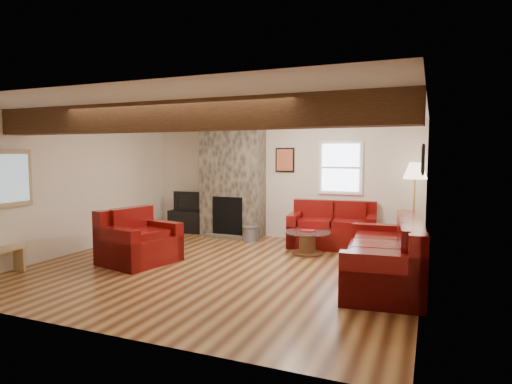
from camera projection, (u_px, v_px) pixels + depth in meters
room at (221, 190)px, 6.78m from camera, size 8.00×8.00×8.00m
oak_beam at (177, 116)px, 5.54m from camera, size 6.00×0.36×0.38m
chimney_breast at (232, 182)px, 9.46m from camera, size 1.40×0.67×2.50m
back_window at (340, 168)px, 8.74m from camera, size 0.90×0.08×1.10m
hatch_window at (3, 179)px, 6.50m from camera, size 0.08×1.00×0.90m
ceiling_dome at (293, 117)px, 7.16m from camera, size 0.40×0.40×0.18m
artwork_back at (285, 160)px, 9.18m from camera, size 0.42×0.06×0.52m
artwork_right at (423, 159)px, 5.89m from camera, size 0.06×0.55×0.42m
sofa_three at (383, 251)px, 6.02m from camera, size 1.21×2.45×0.91m
loveseat at (332, 224)px, 8.41m from camera, size 1.76×1.14×0.89m
armchair_red at (139, 236)px, 7.15m from camera, size 1.20×1.30×0.90m
coffee_table at (307, 243)px, 7.80m from camera, size 0.85×0.85×0.44m
tv_cabinet at (191, 221)px, 10.00m from camera, size 1.01×0.41×0.51m
television at (190, 201)px, 9.95m from camera, size 0.79×0.10×0.45m
floor_lamp at (415, 176)px, 7.86m from camera, size 0.43×0.43×1.67m
coal_bucket at (251, 233)px, 8.99m from camera, size 0.34×0.34×0.32m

